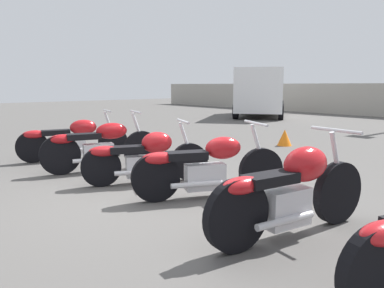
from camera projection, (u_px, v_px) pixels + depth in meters
name	position (u px, v px, depth m)	size (l,w,h in m)	color
ground_plane	(155.00, 196.00, 5.10)	(60.00, 60.00, 0.00)	#514F4C
motorcycle_slot_0	(72.00, 139.00, 7.54)	(0.81, 2.14, 0.98)	black
motorcycle_slot_1	(100.00, 146.00, 6.51)	(0.83, 2.03, 1.04)	black
motorcycle_slot_2	(144.00, 157.00, 5.71)	(0.96, 1.83, 0.96)	black
motorcycle_slot_3	(207.00, 167.00, 4.98)	(1.07, 1.97, 1.00)	black
motorcycle_slot_4	(291.00, 191.00, 3.67)	(0.63, 2.06, 1.05)	black
parked_van	(261.00, 90.00, 17.93)	(4.49, 5.07, 2.24)	white
traffic_cone_near	(285.00, 138.00, 9.30)	(0.36, 0.36, 0.41)	orange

